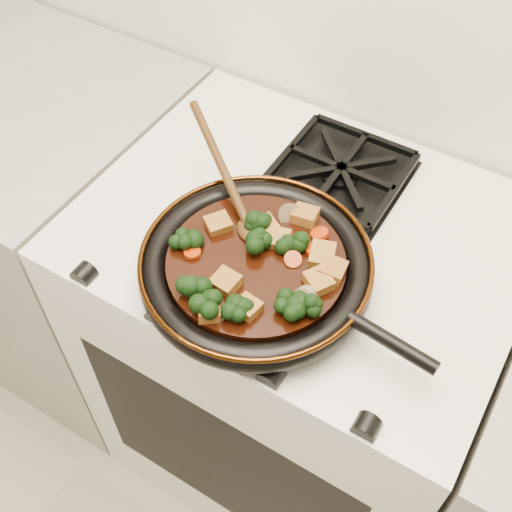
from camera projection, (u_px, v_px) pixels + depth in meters
The scene contains 33 objects.
stove at pixel (292, 357), 1.46m from camera, with size 0.76×0.60×0.90m, color white.
burner_grate_front at pixel (262, 276), 1.02m from camera, with size 0.23×0.23×0.03m, color black, non-canonical shape.
burner_grate_back at pixel (341, 172), 1.17m from camera, with size 0.23×0.23×0.03m, color black, non-canonical shape.
skillet at pixel (257, 267), 0.99m from camera, with size 0.49×0.37×0.05m.
braising_sauce at pixel (256, 264), 0.99m from camera, with size 0.28×0.28×0.02m, color black.
tofu_cube_0 at pixel (278, 239), 1.00m from camera, with size 0.04×0.03×0.02m, color #905E21.
tofu_cube_1 at pixel (209, 311), 0.92m from camera, with size 0.03×0.03×0.02m, color #905E21.
tofu_cube_2 at pixel (319, 282), 0.95m from camera, with size 0.04×0.03×0.02m, color #905E21.
tofu_cube_3 at pixel (266, 228), 1.01m from camera, with size 0.04×0.04×0.02m, color #905E21.
tofu_cube_4 at pixel (226, 282), 0.95m from camera, with size 0.04×0.04×0.02m, color #905E21.
tofu_cube_5 at pixel (248, 308), 0.92m from camera, with size 0.03×0.03×0.02m, color #905E21.
tofu_cube_6 at pixel (322, 256), 0.98m from camera, with size 0.04×0.04×0.02m, color #905E21.
tofu_cube_7 at pixel (305, 216), 1.03m from camera, with size 0.04×0.03×0.02m, color #905E21.
tofu_cube_8 at pixel (332, 270), 0.96m from camera, with size 0.04×0.04×0.02m, color #905E21.
tofu_cube_9 at pixel (218, 224), 1.02m from camera, with size 0.03×0.04×0.02m, color #905E21.
broccoli_floret_0 at pixel (188, 241), 1.00m from camera, with size 0.06×0.06×0.05m, color black, non-canonical shape.
broccoli_floret_1 at pixel (289, 245), 0.99m from camera, with size 0.06×0.06×0.05m, color black, non-canonical shape.
broccoli_floret_2 at pixel (260, 246), 0.99m from camera, with size 0.06×0.06×0.05m, color black, non-canonical shape.
broccoli_floret_3 at pixel (236, 309), 0.92m from camera, with size 0.06×0.06×0.05m, color black, non-canonical shape.
broccoli_floret_4 at pixel (305, 306), 0.91m from camera, with size 0.06×0.06×0.06m, color black, non-canonical shape.
broccoli_floret_5 at pixel (197, 287), 0.94m from camera, with size 0.06×0.06×0.05m, color black, non-canonical shape.
broccoli_floret_6 at pixel (290, 308), 0.92m from camera, with size 0.06×0.06×0.05m, color black, non-canonical shape.
broccoli_floret_7 at pixel (209, 306), 0.92m from camera, with size 0.06×0.06×0.05m, color black, non-canonical shape.
broccoli_floret_8 at pixel (259, 224), 1.01m from camera, with size 0.06×0.06×0.06m, color black, non-canonical shape.
carrot_coin_0 at pixel (293, 260), 0.98m from camera, with size 0.03×0.03×0.01m, color #A22604.
carrot_coin_1 at pixel (320, 234), 1.01m from camera, with size 0.03×0.03×0.01m, color #A22604.
carrot_coin_2 at pixel (192, 253), 0.99m from camera, with size 0.03×0.03×0.01m, color #A22604.
carrot_coin_3 at pixel (264, 219), 1.03m from camera, with size 0.03×0.03×0.01m, color #A22604.
carrot_coin_4 at pixel (315, 250), 0.99m from camera, with size 0.03×0.03×0.01m, color #A22604.
mushroom_slice_0 at pixel (302, 300), 0.93m from camera, with size 0.03×0.03×0.01m, color brown.
mushroom_slice_1 at pixel (307, 296), 0.93m from camera, with size 0.03×0.03×0.01m, color brown.
mushroom_slice_2 at pixel (289, 215), 1.03m from camera, with size 0.04×0.04×0.01m, color brown.
wooden_spoon at pixel (233, 191), 1.04m from camera, with size 0.15×0.11×0.26m.
Camera 1 is at (0.31, 1.02, 1.73)m, focal length 45.00 mm.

